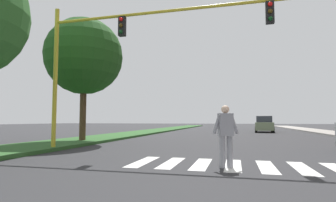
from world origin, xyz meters
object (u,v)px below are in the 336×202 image
(pedestrian_performer, at_px, (226,133))
(sedan_midblock, at_px, (264,125))
(traffic_light_gantry, at_px, (123,43))
(tree_mid, at_px, (84,56))

(pedestrian_performer, xyz_separation_m, sedan_midblock, (3.27, 23.06, -0.13))
(traffic_light_gantry, relative_size, sedan_midblock, 2.33)
(tree_mid, height_order, pedestrian_performer, tree_mid)
(tree_mid, relative_size, sedan_midblock, 1.59)
(traffic_light_gantry, xyz_separation_m, pedestrian_performer, (4.09, -2.32, -3.48))
(traffic_light_gantry, distance_m, pedestrian_performer, 5.85)
(tree_mid, bearing_deg, pedestrian_performer, -36.59)
(pedestrian_performer, bearing_deg, traffic_light_gantry, 150.40)
(tree_mid, bearing_deg, traffic_light_gantry, -42.42)
(tree_mid, distance_m, pedestrian_performer, 11.05)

